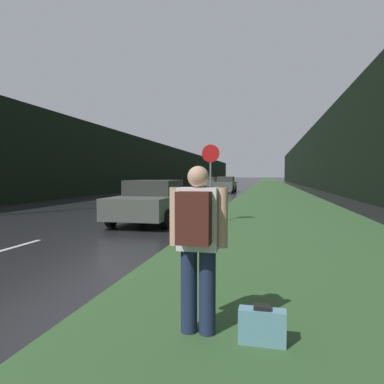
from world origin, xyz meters
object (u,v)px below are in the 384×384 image
(car_passing_near, at_px, (153,201))
(suitcase, at_px, (262,327))
(hitchhiker_with_backpack, at_px, (197,239))
(car_passing_far, at_px, (226,184))
(car_oncoming, at_px, (209,182))
(stop_sign, at_px, (211,176))

(car_passing_near, bearing_deg, suitcase, 115.56)
(hitchhiker_with_backpack, bearing_deg, car_passing_far, 97.18)
(hitchhiker_with_backpack, xyz_separation_m, car_passing_near, (-3.26, 8.10, -0.26))
(suitcase, height_order, car_passing_near, car_passing_near)
(hitchhiker_with_backpack, bearing_deg, car_oncoming, 100.23)
(car_passing_far, bearing_deg, stop_sign, 95.40)
(hitchhiker_with_backpack, distance_m, suitcase, 1.04)
(car_oncoming, bearing_deg, car_passing_near, -84.04)
(suitcase, distance_m, car_passing_far, 30.19)
(suitcase, distance_m, car_passing_near, 9.07)
(stop_sign, height_order, car_oncoming, stop_sign)
(stop_sign, bearing_deg, suitcase, -77.37)
(car_passing_near, bearing_deg, car_passing_far, -90.00)
(car_passing_near, relative_size, car_passing_far, 0.98)
(stop_sign, distance_m, car_oncoming, 33.15)
(car_passing_far, bearing_deg, car_oncoming, -72.78)
(stop_sign, distance_m, car_passing_near, 2.23)
(hitchhiker_with_backpack, relative_size, car_passing_near, 0.39)
(suitcase, bearing_deg, stop_sign, 103.58)
(stop_sign, height_order, hitchhiker_with_backpack, stop_sign)
(stop_sign, bearing_deg, car_passing_far, 95.40)
(stop_sign, height_order, car_passing_near, stop_sign)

